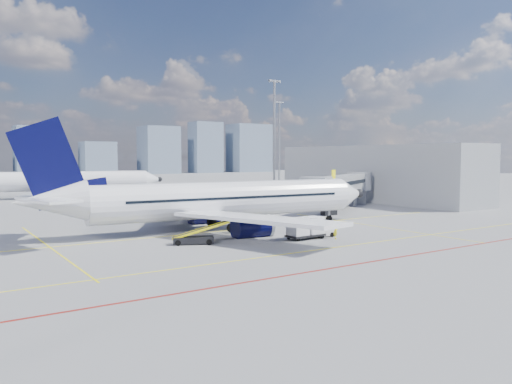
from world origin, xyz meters
TOP-DOWN VIEW (x-y plane):
  - ground at (0.00, 0.00)m, footprint 420.00×420.00m
  - apron_markings at (-0.58, -3.91)m, footprint 90.00×35.12m
  - jet_bridge at (23.51, 16.91)m, footprint 23.55×15.78m
  - terminal_block at (39.95, 26.00)m, footprint 10.00×42.00m
  - floodlight_mast_ne at (38.00, 55.00)m, footprint 3.20×0.61m
  - floodlight_mast_far at (65.00, 90.00)m, footprint 3.20×0.61m
  - distant_skyline at (14.15, 190.00)m, footprint 250.52×15.40m
  - main_aircraft at (-2.85, 8.98)m, footprint 40.82×35.53m
  - second_aircraft at (-6.95, 62.99)m, footprint 38.55×33.39m
  - baggage_tug at (3.89, -0.89)m, footprint 2.12×1.60m
  - cargo_dolly at (1.66, -0.95)m, footprint 3.88×1.79m
  - belt_loader at (-8.64, 2.34)m, footprint 5.19×3.18m
  - ramp_worker at (4.07, -2.60)m, footprint 0.70×0.71m

SIDE VIEW (x-z plane):
  - ground at x=0.00m, z-range 0.00..0.00m
  - apron_markings at x=-0.58m, z-range 0.00..0.01m
  - belt_loader at x=-8.64m, z-range -0.52..1.62m
  - baggage_tug at x=3.89m, z-range -0.03..1.30m
  - ramp_worker at x=4.07m, z-range 0.00..1.65m
  - cargo_dolly at x=1.66m, z-range 0.10..2.21m
  - main_aircraft at x=-2.85m, z-range -2.74..9.18m
  - second_aircraft at x=-6.95m, z-range -2.43..8.88m
  - jet_bridge at x=23.51m, z-range 0.59..6.89m
  - terminal_block at x=39.95m, z-range 0.00..10.00m
  - distant_skyline at x=14.15m, z-range -2.99..25.12m
  - floodlight_mast_ne at x=38.00m, z-range 0.86..26.31m
  - floodlight_mast_far at x=65.00m, z-range 0.86..26.31m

